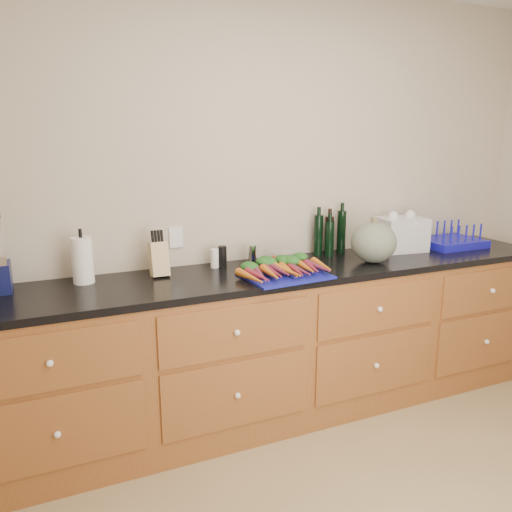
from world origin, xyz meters
name	(u,v)px	position (x,y,z in m)	size (l,w,h in m)	color
wall_back	(265,202)	(0.00, 1.62, 1.30)	(4.10, 0.05, 2.60)	beige
cabinets	(286,344)	(0.00, 1.30, 0.45)	(3.60, 0.64, 0.90)	brown
countertop	(287,271)	(0.00, 1.30, 0.92)	(3.64, 0.62, 0.04)	black
cutting_board	(285,275)	(-0.09, 1.14, 0.95)	(0.46, 0.35, 0.01)	#121791
carrots	(282,268)	(-0.09, 1.18, 0.98)	(0.50, 0.34, 0.07)	orange
squash	(373,242)	(0.55, 1.21, 1.07)	(0.28, 0.28, 0.25)	#556050
paper_towel	(82,260)	(-1.15, 1.46, 1.06)	(0.11, 0.11, 0.25)	white
knife_block	(159,259)	(-0.74, 1.44, 1.04)	(0.10, 0.10, 0.19)	tan
grinder_salt	(215,258)	(-0.40, 1.48, 1.00)	(0.05, 0.05, 0.11)	white
grinder_pepper	(223,257)	(-0.35, 1.48, 1.00)	(0.05, 0.05, 0.13)	black
canister_chrome	(252,254)	(-0.15, 1.48, 1.00)	(0.05, 0.05, 0.12)	silver
tomato_box	(281,256)	(0.04, 1.47, 0.97)	(0.14, 0.11, 0.06)	white
bottles	(330,235)	(0.42, 1.51, 1.07)	(0.24, 0.12, 0.29)	black
grocery_bag	(401,234)	(0.93, 1.42, 1.05)	(0.31, 0.25, 0.23)	white
dish_rack	(450,240)	(1.35, 1.38, 0.98)	(0.42, 0.33, 0.17)	#1413AB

